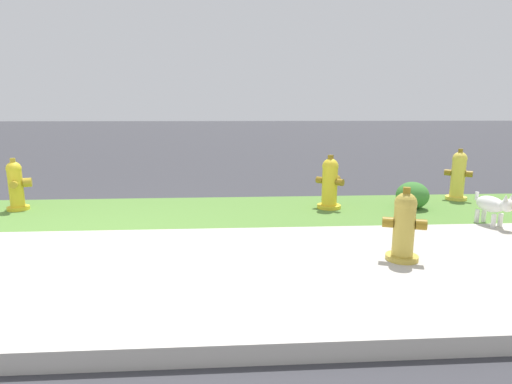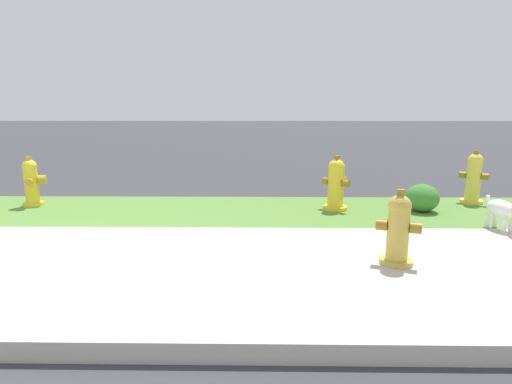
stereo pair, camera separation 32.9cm
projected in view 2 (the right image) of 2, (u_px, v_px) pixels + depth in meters
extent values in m
plane|color=#38383D|center=(31.00, 267.00, 3.30)|extent=(120.00, 120.00, 0.00)
cube|color=#BCB7AD|center=(31.00, 266.00, 3.30)|extent=(18.00, 2.27, 0.01)
cube|color=#568438|center=(116.00, 210.00, 5.23)|extent=(18.00, 1.67, 0.01)
cylinder|color=gold|center=(396.00, 262.00, 3.34)|extent=(0.27, 0.27, 0.05)
cylinder|color=gold|center=(398.00, 233.00, 3.29)|extent=(0.18, 0.18, 0.46)
sphere|color=gold|center=(400.00, 206.00, 3.25)|extent=(0.18, 0.18, 0.18)
cube|color=olive|center=(401.00, 193.00, 3.23)|extent=(0.07, 0.07, 0.06)
cylinder|color=olive|center=(382.00, 225.00, 3.33)|extent=(0.12, 0.12, 0.09)
cylinder|color=olive|center=(416.00, 228.00, 3.23)|extent=(0.12, 0.12, 0.09)
cylinder|color=olive|center=(399.00, 222.00, 3.41)|extent=(0.15, 0.14, 0.12)
cylinder|color=yellow|center=(34.00, 204.00, 5.45)|extent=(0.27, 0.27, 0.05)
cylinder|color=yellow|center=(31.00, 184.00, 5.40)|extent=(0.17, 0.17, 0.50)
sphere|color=yellow|center=(29.00, 166.00, 5.35)|extent=(0.18, 0.18, 0.18)
cube|color=#B29323|center=(29.00, 158.00, 5.33)|extent=(0.07, 0.07, 0.06)
cylinder|color=#B29323|center=(33.00, 179.00, 5.51)|extent=(0.11, 0.11, 0.09)
cylinder|color=#B29323|center=(29.00, 182.00, 5.27)|extent=(0.11, 0.11, 0.09)
cylinder|color=#B29323|center=(42.00, 180.00, 5.43)|extent=(0.13, 0.15, 0.12)
cylinder|color=yellow|center=(335.00, 208.00, 5.24)|extent=(0.31, 0.31, 0.05)
cylinder|color=yellow|center=(336.00, 187.00, 5.19)|extent=(0.20, 0.20, 0.51)
sphere|color=yellow|center=(337.00, 167.00, 5.14)|extent=(0.21, 0.21, 0.21)
cube|color=olive|center=(337.00, 158.00, 5.11)|extent=(0.08, 0.08, 0.06)
cylinder|color=olive|center=(326.00, 181.00, 5.27)|extent=(0.13, 0.13, 0.09)
cylinder|color=olive|center=(346.00, 183.00, 5.08)|extent=(0.13, 0.13, 0.09)
cylinder|color=olive|center=(342.00, 181.00, 5.28)|extent=(0.16, 0.15, 0.12)
cylinder|color=yellow|center=(471.00, 201.00, 5.62)|extent=(0.29, 0.29, 0.05)
cylinder|color=yellow|center=(473.00, 180.00, 5.56)|extent=(0.19, 0.19, 0.55)
sphere|color=yellow|center=(475.00, 161.00, 5.50)|extent=(0.20, 0.20, 0.20)
cube|color=olive|center=(476.00, 152.00, 5.48)|extent=(0.08, 0.08, 0.06)
cylinder|color=olive|center=(463.00, 175.00, 5.63)|extent=(0.13, 0.13, 0.09)
cylinder|color=olive|center=(485.00, 177.00, 5.46)|extent=(0.13, 0.13, 0.09)
cylinder|color=olive|center=(476.00, 174.00, 5.66)|extent=(0.16, 0.15, 0.12)
ellipsoid|color=white|center=(501.00, 208.00, 4.28)|extent=(0.25, 0.38, 0.18)
cylinder|color=white|center=(511.00, 226.00, 4.22)|extent=(0.05, 0.05, 0.16)
cylinder|color=white|center=(504.00, 226.00, 4.20)|extent=(0.05, 0.05, 0.16)
cylinder|color=white|center=(495.00, 220.00, 4.44)|extent=(0.05, 0.05, 0.16)
cylinder|color=white|center=(487.00, 221.00, 4.42)|extent=(0.05, 0.05, 0.16)
cylinder|color=white|center=(488.00, 200.00, 4.46)|extent=(0.04, 0.04, 0.10)
ellipsoid|color=#3D7F33|center=(422.00, 198.00, 5.12)|extent=(0.42, 0.42, 0.36)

